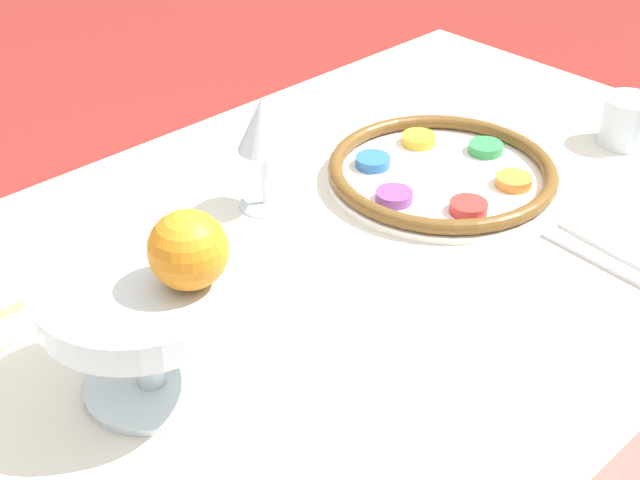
{
  "coord_description": "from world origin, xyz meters",
  "views": [
    {
      "loc": [
        0.57,
        0.62,
        1.34
      ],
      "look_at": [
        -0.02,
        0.01,
        0.77
      ],
      "focal_mm": 50.0,
      "sensor_mm": 36.0,
      "label": 1
    }
  ],
  "objects_px": {
    "seder_plate": "(442,172)",
    "cup_mid": "(627,121)",
    "orange_fruit": "(188,250)",
    "fruit_stand": "(141,307)",
    "napkin_roll": "(147,258)",
    "wine_glass": "(262,129)"
  },
  "relations": [
    {
      "from": "seder_plate",
      "to": "cup_mid",
      "type": "xyz_separation_m",
      "value": [
        -0.28,
        0.11,
        0.02
      ]
    },
    {
      "from": "orange_fruit",
      "to": "napkin_roll",
      "type": "bearing_deg",
      "value": -110.62
    },
    {
      "from": "orange_fruit",
      "to": "cup_mid",
      "type": "xyz_separation_m",
      "value": [
        -0.77,
        0.01,
        -0.13
      ]
    },
    {
      "from": "fruit_stand",
      "to": "seder_plate",
      "type": "bearing_deg",
      "value": -173.02
    },
    {
      "from": "seder_plate",
      "to": "fruit_stand",
      "type": "relative_size",
      "value": 1.61
    },
    {
      "from": "napkin_roll",
      "to": "fruit_stand",
      "type": "bearing_deg",
      "value": 56.22
    },
    {
      "from": "wine_glass",
      "to": "napkin_roll",
      "type": "distance_m",
      "value": 0.22
    },
    {
      "from": "fruit_stand",
      "to": "orange_fruit",
      "type": "bearing_deg",
      "value": 131.26
    },
    {
      "from": "seder_plate",
      "to": "cup_mid",
      "type": "height_order",
      "value": "cup_mid"
    },
    {
      "from": "seder_plate",
      "to": "orange_fruit",
      "type": "bearing_deg",
      "value": 11.73
    },
    {
      "from": "orange_fruit",
      "to": "wine_glass",
      "type": "bearing_deg",
      "value": -141.03
    },
    {
      "from": "seder_plate",
      "to": "orange_fruit",
      "type": "distance_m",
      "value": 0.52
    },
    {
      "from": "napkin_roll",
      "to": "cup_mid",
      "type": "relative_size",
      "value": 2.33
    },
    {
      "from": "seder_plate",
      "to": "wine_glass",
      "type": "bearing_deg",
      "value": -29.43
    },
    {
      "from": "fruit_stand",
      "to": "napkin_roll",
      "type": "distance_m",
      "value": 0.21
    },
    {
      "from": "seder_plate",
      "to": "cup_mid",
      "type": "distance_m",
      "value": 0.3
    },
    {
      "from": "wine_glass",
      "to": "orange_fruit",
      "type": "height_order",
      "value": "orange_fruit"
    },
    {
      "from": "fruit_stand",
      "to": "orange_fruit",
      "type": "height_order",
      "value": "orange_fruit"
    },
    {
      "from": "wine_glass",
      "to": "cup_mid",
      "type": "distance_m",
      "value": 0.55
    },
    {
      "from": "fruit_stand",
      "to": "orange_fruit",
      "type": "xyz_separation_m",
      "value": [
        -0.03,
        0.04,
        0.07
      ]
    },
    {
      "from": "seder_plate",
      "to": "wine_glass",
      "type": "xyz_separation_m",
      "value": [
        0.21,
        -0.12,
        0.1
      ]
    },
    {
      "from": "seder_plate",
      "to": "cup_mid",
      "type": "relative_size",
      "value": 4.04
    }
  ]
}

